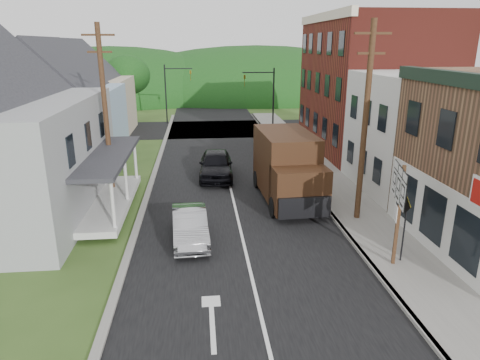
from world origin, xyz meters
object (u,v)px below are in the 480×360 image
object	(u,v)px
silver_sedan	(190,226)
dark_sedan	(216,164)
route_sign_cluster	(399,201)
delivery_van	(288,168)
warning_sign	(405,219)

from	to	relation	value
silver_sedan	dark_sedan	world-z (taller)	dark_sedan
silver_sedan	route_sign_cluster	xyz separation A→B (m)	(7.52, -2.98, 1.95)
delivery_van	route_sign_cluster	xyz separation A→B (m)	(2.47, -7.43, 0.80)
warning_sign	route_sign_cluster	bearing A→B (deg)	-160.08
silver_sedan	route_sign_cluster	size ratio (longest dim) A/B	1.07
route_sign_cluster	dark_sedan	bearing A→B (deg)	131.69
route_sign_cluster	warning_sign	size ratio (longest dim) A/B	1.45
silver_sedan	warning_sign	bearing A→B (deg)	-22.99
dark_sedan	route_sign_cluster	world-z (taller)	route_sign_cluster
silver_sedan	delivery_van	bearing A→B (deg)	37.88
silver_sedan	dark_sedan	distance (m)	9.01
dark_sedan	warning_sign	bearing A→B (deg)	-58.46
delivery_van	warning_sign	size ratio (longest dim) A/B	2.48
delivery_van	route_sign_cluster	distance (m)	7.87
delivery_van	route_sign_cluster	bearing A→B (deg)	-74.14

